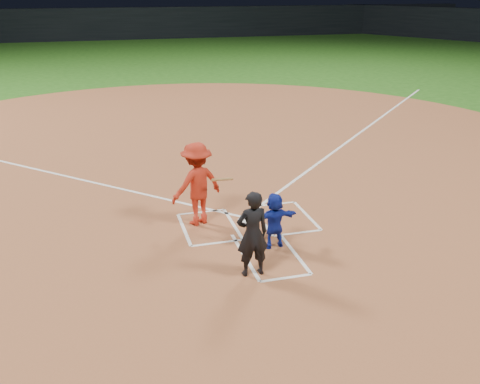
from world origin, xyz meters
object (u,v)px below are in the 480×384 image
object	(u,v)px
catcher	(274,220)
batter_at_plate	(197,184)
home_plate	(247,222)
umpire	(252,234)

from	to	relation	value
catcher	batter_at_plate	distance (m)	2.23
home_plate	batter_at_plate	size ratio (longest dim) A/B	0.29
batter_at_plate	home_plate	bearing A→B (deg)	-13.93
catcher	umpire	distance (m)	1.36
umpire	batter_at_plate	xyz separation A→B (m)	(-0.57, 2.75, 0.12)
home_plate	batter_at_plate	xyz separation A→B (m)	(-1.19, 0.29, 1.02)
home_plate	umpire	bearing A→B (deg)	76.03
catcher	batter_at_plate	size ratio (longest dim) A/B	0.62
home_plate	catcher	xyz separation A→B (m)	(0.21, -1.40, 0.63)
catcher	batter_at_plate	bearing A→B (deg)	-56.53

